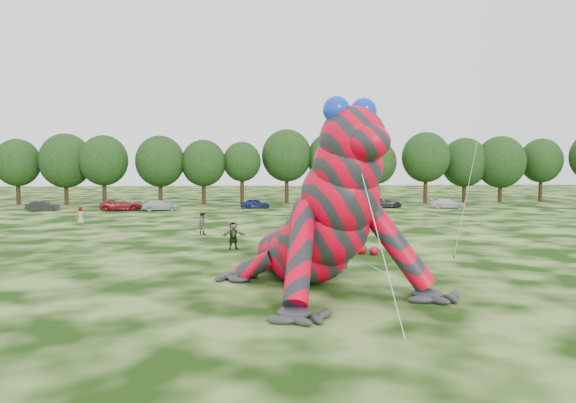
% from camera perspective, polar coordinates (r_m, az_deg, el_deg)
% --- Properties ---
extents(ground, '(240.00, 240.00, 0.00)m').
position_cam_1_polar(ground, '(21.77, -7.89, -11.53)').
color(ground, '#16330A').
rests_on(ground, ground).
extents(inflatable_gecko, '(19.92, 21.35, 8.54)m').
position_cam_1_polar(inflatable_gecko, '(27.08, 1.44, 0.73)').
color(inflatable_gecko, red).
rests_on(inflatable_gecko, ground).
extents(flying_kite, '(2.61, 3.14, 16.45)m').
position_cam_1_polar(flying_kite, '(34.87, 21.21, 18.31)').
color(flying_kite, red).
rests_on(flying_kite, ground).
extents(tree_4, '(6.22, 5.60, 9.06)m').
position_cam_1_polar(tree_4, '(85.45, -25.77, 2.74)').
color(tree_4, black).
rests_on(tree_4, ground).
extents(tree_5, '(7.16, 6.44, 9.80)m').
position_cam_1_polar(tree_5, '(83.05, -21.65, 3.09)').
color(tree_5, black).
rests_on(tree_5, ground).
extents(tree_6, '(6.52, 5.86, 9.49)m').
position_cam_1_polar(tree_6, '(79.88, -18.19, 3.03)').
color(tree_6, black).
rests_on(tree_6, ground).
extents(tree_7, '(6.68, 6.01, 9.48)m').
position_cam_1_polar(tree_7, '(78.58, -12.86, 3.11)').
color(tree_7, black).
rests_on(tree_7, ground).
extents(tree_8, '(6.14, 5.53, 8.94)m').
position_cam_1_polar(tree_8, '(78.13, -8.58, 2.97)').
color(tree_8, black).
rests_on(tree_8, ground).
extents(tree_9, '(5.27, 4.74, 8.68)m').
position_cam_1_polar(tree_9, '(78.30, -4.69, 2.91)').
color(tree_9, black).
rests_on(tree_9, ground).
extents(tree_10, '(7.09, 6.38, 10.50)m').
position_cam_1_polar(tree_10, '(79.75, -0.13, 3.59)').
color(tree_10, black).
rests_on(tree_10, ground).
extents(tree_11, '(7.01, 6.31, 10.07)m').
position_cam_1_polar(tree_11, '(80.12, 4.46, 3.43)').
color(tree_11, black).
rests_on(tree_11, ground).
extents(tree_12, '(5.99, 5.39, 8.97)m').
position_cam_1_polar(tree_12, '(80.89, 8.87, 3.01)').
color(tree_12, black).
rests_on(tree_12, ground).
extents(tree_13, '(6.83, 6.15, 10.13)m').
position_cam_1_polar(tree_13, '(82.24, 13.82, 3.36)').
color(tree_13, black).
rests_on(tree_13, ground).
extents(tree_14, '(6.82, 6.14, 9.40)m').
position_cam_1_polar(tree_14, '(85.92, 17.49, 3.07)').
color(tree_14, black).
rests_on(tree_14, ground).
extents(tree_15, '(7.17, 6.45, 9.63)m').
position_cam_1_polar(tree_15, '(87.06, 20.79, 3.08)').
color(tree_15, black).
rests_on(tree_15, ground).
extents(tree_16, '(6.26, 5.63, 9.37)m').
position_cam_1_polar(tree_16, '(91.66, 24.31, 2.94)').
color(tree_16, black).
rests_on(tree_16, ground).
extents(car_1, '(3.95, 1.99, 1.24)m').
position_cam_1_polar(car_1, '(73.18, -23.67, -0.41)').
color(car_1, black).
rests_on(car_1, ground).
extents(car_2, '(5.38, 3.28, 1.39)m').
position_cam_1_polar(car_2, '(70.45, -16.58, -0.33)').
color(car_2, maroon).
rests_on(car_2, ground).
extents(car_3, '(4.50, 2.06, 1.28)m').
position_cam_1_polar(car_3, '(69.18, -12.79, -0.39)').
color(car_3, '#ADB2B6').
rests_on(car_3, ground).
extents(car_4, '(3.73, 1.54, 1.26)m').
position_cam_1_polar(car_4, '(70.76, -3.34, -0.21)').
color(car_4, '#151C51').
rests_on(car_4, ground).
extents(car_5, '(3.95, 1.77, 1.26)m').
position_cam_1_polar(car_5, '(69.73, 3.82, -0.27)').
color(car_5, '#B9B2A9').
rests_on(car_5, ground).
extents(car_6, '(4.71, 2.51, 1.26)m').
position_cam_1_polar(car_6, '(72.58, 9.78, -0.16)').
color(car_6, '#2A2B2D').
rests_on(car_6, ground).
extents(car_7, '(4.61, 2.61, 1.26)m').
position_cam_1_polar(car_7, '(73.63, 15.92, -0.19)').
color(car_7, silver).
rests_on(car_7, ground).
extents(spectator_1, '(1.09, 1.05, 1.76)m').
position_cam_1_polar(spectator_1, '(45.79, -8.69, -2.23)').
color(spectator_1, gray).
rests_on(spectator_1, ground).
extents(spectator_5, '(1.76, 0.89, 1.82)m').
position_cam_1_polar(spectator_5, '(37.79, -5.58, -3.48)').
color(spectator_5, gray).
rests_on(spectator_5, ground).
extents(spectator_2, '(1.22, 1.04, 1.64)m').
position_cam_1_polar(spectator_2, '(49.79, 9.63, -1.82)').
color(spectator_2, gray).
rests_on(spectator_2, ground).
extents(spectator_4, '(0.95, 0.79, 1.66)m').
position_cam_1_polar(spectator_4, '(56.22, -20.32, -1.34)').
color(spectator_4, gray).
rests_on(spectator_4, ground).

